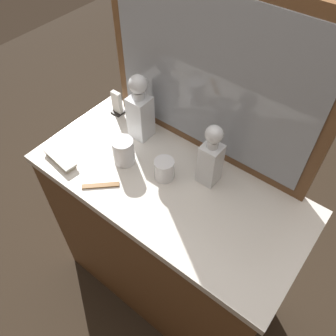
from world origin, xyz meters
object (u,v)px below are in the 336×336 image
crystal_tumbler_front (124,152)px  napkin_holder (117,104)px  crystal_tumbler_right (164,170)px  tortoiseshell_comb (101,185)px  crystal_decanter_left (211,160)px  crystal_decanter_center (140,113)px  silver_brush_front (60,159)px

crystal_tumbler_front → napkin_holder: same height
crystal_tumbler_right → crystal_tumbler_front: 0.18m
crystal_tumbler_right → tortoiseshell_comb: (-0.16, -0.18, -0.04)m
napkin_holder → crystal_tumbler_front: bearing=-41.5°
crystal_decanter_left → crystal_decanter_center: (-0.36, 0.03, 0.01)m
crystal_tumbler_front → tortoiseshell_comb: (0.02, -0.15, -0.05)m
silver_brush_front → napkin_holder: 0.36m
crystal_decanter_center → crystal_decanter_left: bearing=-4.9°
crystal_decanter_center → silver_brush_front: size_ratio=1.74×
crystal_decanter_center → tortoiseshell_comb: (0.06, -0.30, -0.11)m
silver_brush_front → tortoiseshell_comb: size_ratio=1.47×
crystal_tumbler_right → tortoiseshell_comb: crystal_tumbler_right is taller
crystal_decanter_left → crystal_tumbler_right: bearing=-146.1°
crystal_decanter_center → crystal_tumbler_front: 0.18m
crystal_decanter_left → tortoiseshell_comb: 0.41m
crystal_decanter_left → crystal_tumbler_front: 0.34m
crystal_decanter_left → crystal_tumbler_front: crystal_decanter_left is taller
crystal_decanter_left → silver_brush_front: 0.59m
crystal_decanter_left → crystal_tumbler_right: size_ratio=3.11×
silver_brush_front → napkin_holder: bearing=94.0°
crystal_tumbler_right → napkin_holder: (-0.40, 0.16, 0.01)m
crystal_tumbler_front → silver_brush_front: crystal_tumbler_front is taller
crystal_tumbler_right → silver_brush_front: 0.42m
silver_brush_front → crystal_decanter_center: bearing=64.0°
crystal_decanter_left → crystal_decanter_center: crystal_decanter_center is taller
tortoiseshell_comb → napkin_holder: size_ratio=1.03×
crystal_tumbler_right → napkin_holder: bearing=157.5°
crystal_decanter_left → tortoiseshell_comb: size_ratio=2.32×
crystal_decanter_left → crystal_decanter_center: bearing=175.1°
crystal_decanter_left → crystal_tumbler_front: (-0.31, -0.13, -0.06)m
crystal_decanter_left → silver_brush_front: crystal_decanter_left is taller
crystal_decanter_center → silver_brush_front: 0.36m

